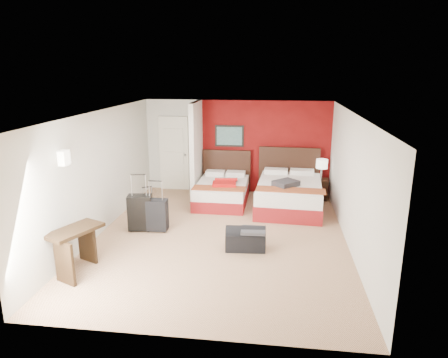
% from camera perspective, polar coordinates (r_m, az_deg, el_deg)
% --- Properties ---
extents(ground, '(6.50, 6.50, 0.00)m').
position_cam_1_polar(ground, '(8.36, -0.47, -8.08)').
color(ground, tan).
rests_on(ground, ground).
extents(room_walls, '(5.02, 6.52, 2.50)m').
position_cam_1_polar(room_walls, '(9.58, -7.67, 2.73)').
color(room_walls, silver).
rests_on(room_walls, ground).
extents(red_accent_panel, '(3.50, 0.04, 2.50)m').
position_cam_1_polar(red_accent_panel, '(11.03, 5.71, 4.42)').
color(red_accent_panel, maroon).
rests_on(red_accent_panel, ground).
extents(partition_wall, '(0.12, 1.20, 2.50)m').
position_cam_1_polar(partition_wall, '(10.62, -3.91, 4.04)').
color(partition_wall, silver).
rests_on(partition_wall, ground).
extents(entry_door, '(0.82, 0.06, 2.05)m').
position_cam_1_polar(entry_door, '(11.39, -7.02, 3.58)').
color(entry_door, silver).
rests_on(entry_door, ground).
extents(bed_left, '(1.26, 1.79, 0.53)m').
position_cam_1_polar(bed_left, '(10.29, -0.30, -1.94)').
color(bed_left, white).
rests_on(bed_left, ground).
extents(bed_right, '(1.65, 2.26, 0.65)m').
position_cam_1_polar(bed_right, '(10.00, 9.13, -2.31)').
color(bed_right, white).
rests_on(bed_right, ground).
extents(red_suitcase_open, '(0.64, 0.83, 0.10)m').
position_cam_1_polar(red_suitcase_open, '(10.10, 0.18, -0.42)').
color(red_suitcase_open, '#B9100F').
rests_on(red_suitcase_open, bed_left).
extents(jacket_bundle, '(0.68, 0.67, 0.13)m').
position_cam_1_polar(jacket_bundle, '(9.60, 8.67, -0.60)').
color(jacket_bundle, '#333338').
rests_on(jacket_bundle, bed_right).
extents(nightstand, '(0.42, 0.42, 0.54)m').
position_cam_1_polar(nightstand, '(10.90, 13.35, -1.37)').
color(nightstand, black).
rests_on(nightstand, ground).
extents(table_lamp, '(0.36, 0.36, 0.52)m').
position_cam_1_polar(table_lamp, '(10.77, 13.52, 1.33)').
color(table_lamp, beige).
rests_on(table_lamp, nightstand).
extents(suitcase_black, '(0.54, 0.38, 0.74)m').
position_cam_1_polar(suitcase_black, '(8.73, -11.66, -4.78)').
color(suitcase_black, black).
rests_on(suitcase_black, ground).
extents(suitcase_charcoal, '(0.45, 0.28, 0.66)m').
position_cam_1_polar(suitcase_charcoal, '(8.65, -9.40, -5.15)').
color(suitcase_charcoal, black).
rests_on(suitcase_charcoal, ground).
extents(suitcase_navy, '(0.41, 0.38, 0.48)m').
position_cam_1_polar(suitcase_navy, '(9.07, -10.60, -4.80)').
color(suitcase_navy, black).
rests_on(suitcase_navy, ground).
extents(duffel_bag, '(0.77, 0.45, 0.38)m').
position_cam_1_polar(duffel_bag, '(7.76, 3.02, -8.52)').
color(duffel_bag, black).
rests_on(duffel_bag, ground).
extents(jacket_draped, '(0.46, 0.39, 0.06)m').
position_cam_1_polar(jacket_draped, '(7.61, 4.15, -7.21)').
color(jacket_draped, '#35353A').
rests_on(jacket_draped, duffel_bag).
extents(desk, '(0.80, 1.04, 0.77)m').
position_cam_1_polar(desk, '(7.29, -20.02, -9.40)').
color(desk, black).
rests_on(desk, ground).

